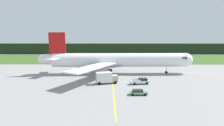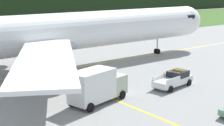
{
  "view_description": "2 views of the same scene",
  "coord_description": "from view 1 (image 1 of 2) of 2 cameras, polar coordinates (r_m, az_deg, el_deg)",
  "views": [
    {
      "loc": [
        -2.58,
        -63.35,
        14.36
      ],
      "look_at": [
        -3.12,
        5.42,
        4.09
      ],
      "focal_mm": 28.73,
      "sensor_mm": 36.0,
      "label": 1
    },
    {
      "loc": [
        -23.37,
        -37.41,
        11.52
      ],
      "look_at": [
        1.04,
        -4.39,
        2.4
      ],
      "focal_mm": 55.6,
      "sensor_mm": 36.0,
      "label": 2
    }
  ],
  "objects": [
    {
      "name": "airliner",
      "position": [
        69.01,
        1.31,
        0.84
      ],
      "size": [
        59.78,
        46.05,
        15.84
      ],
      "color": "white",
      "rests_on": "ground"
    },
    {
      "name": "taxiway_edge_light_west",
      "position": [
        61.65,
        -17.46,
        -5.16
      ],
      "size": [
        0.12,
        0.12,
        0.42
      ],
      "color": "yellow",
      "rests_on": "ground"
    },
    {
      "name": "catering_truck",
      "position": [
        55.07,
        -1.9,
        -4.66
      ],
      "size": [
        7.01,
        4.06,
        3.66
      ],
      "color": "#AEB8A1",
      "rests_on": "ground"
    },
    {
      "name": "grass_verge",
      "position": [
        115.85,
        1.72,
        1.38
      ],
      "size": [
        320.0,
        48.0,
        0.04
      ],
      "primitive_type": "cube",
      "color": "#385B21",
      "rests_on": "ground"
    },
    {
      "name": "apron_cone",
      "position": [
        59.68,
        10.71,
        -5.21
      ],
      "size": [
        0.62,
        0.62,
        0.78
      ],
      "color": "black",
      "rests_on": "ground"
    },
    {
      "name": "taxiway_centerline_spur",
      "position": [
        47.09,
        0.43,
        -9.26
      ],
      "size": [
        1.24,
        32.4,
        0.01
      ],
      "primitive_type": "cube",
      "rotation": [
        0.0,
        0.0,
        -1.54
      ],
      "color": "yellow",
      "rests_on": "ground"
    },
    {
      "name": "ground",
      "position": [
        65.01,
        2.72,
        -4.28
      ],
      "size": [
        320.0,
        320.0,
        0.0
      ],
      "primitive_type": "plane",
      "color": "gray"
    },
    {
      "name": "staff_car",
      "position": [
        45.41,
        8.38,
        -9.11
      ],
      "size": [
        4.39,
        1.99,
        1.3
      ],
      "color": "#659672",
      "rests_on": "ground"
    },
    {
      "name": "ops_pickup_truck",
      "position": [
        55.34,
        9.05,
        -5.69
      ],
      "size": [
        5.91,
        3.03,
        1.94
      ],
      "color": "white",
      "rests_on": "ground"
    },
    {
      "name": "taxiway_edge_light_east",
      "position": [
        63.22,
        22.36,
        -5.07
      ],
      "size": [
        0.12,
        0.12,
        0.44
      ],
      "color": "yellow",
      "rests_on": "ground"
    },
    {
      "name": "distant_tree_line",
      "position": [
        148.45,
        1.45,
        4.58
      ],
      "size": [
        288.0,
        7.65,
        8.47
      ],
      "primitive_type": "cube",
      "color": "#1F2F1A",
      "rests_on": "ground"
    },
    {
      "name": "taxiway_centerline_main",
      "position": [
        69.93,
        1.93,
        -3.36
      ],
      "size": [
        79.8,
        2.62,
        0.01
      ],
      "primitive_type": "cube",
      "rotation": [
        0.0,
        0.0,
        0.03
      ],
      "color": "yellow",
      "rests_on": "ground"
    }
  ]
}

